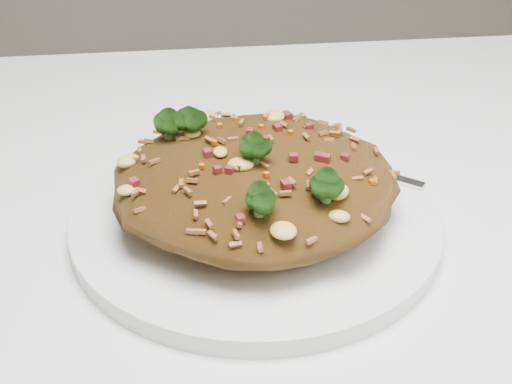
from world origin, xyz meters
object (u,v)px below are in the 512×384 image
at_px(fried_rice, 256,172).
at_px(fork, 334,161).
at_px(dining_table, 183,376).
at_px(plate, 256,218).

xyz_separation_m(fried_rice, fork, (0.07, 0.06, -0.03)).
height_order(dining_table, fork, fork).
relative_size(plate, fork, 1.89).
relative_size(dining_table, fork, 8.70).
distance_m(fried_rice, fork, 0.10).
xyz_separation_m(dining_table, fried_rice, (0.06, 0.05, 0.14)).
height_order(plate, fork, fork).
height_order(dining_table, plate, plate).
bearing_deg(fried_rice, dining_table, -138.47).
distance_m(dining_table, fried_rice, 0.16).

